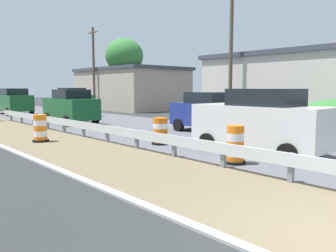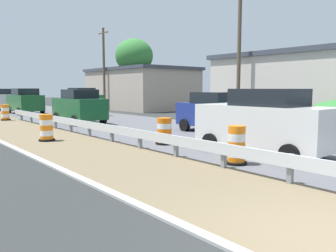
{
  "view_description": "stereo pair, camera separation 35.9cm",
  "coord_description": "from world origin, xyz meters",
  "px_view_note": "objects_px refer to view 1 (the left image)",
  "views": [
    {
      "loc": [
        -5.11,
        -1.97,
        2.22
      ],
      "look_at": [
        1.12,
        5.0,
        1.18
      ],
      "focal_mm": 36.57,
      "sensor_mm": 36.0,
      "label": 1
    },
    {
      "loc": [
        -4.84,
        -2.21,
        2.22
      ],
      "look_at": [
        1.12,
        5.0,
        1.18
      ],
      "focal_mm": 36.57,
      "sensor_mm": 36.0,
      "label": 2
    }
  ],
  "objects_px": {
    "traffic_barrel_close": "(160,132)",
    "traffic_barrel_mid": "(40,129)",
    "traffic_barrel_nearest": "(235,146)",
    "car_lead_near_lane": "(14,101)",
    "car_mid_far_lane": "(211,112)",
    "utility_pole_near": "(231,46)",
    "car_distant_b": "(71,107)",
    "car_trailing_near_lane": "(73,102)",
    "car_trailing_far_lane": "(261,121)",
    "utility_pole_mid": "(94,68)"
  },
  "relations": [
    {
      "from": "car_lead_near_lane",
      "to": "utility_pole_mid",
      "type": "bearing_deg",
      "value": -88.69
    },
    {
      "from": "traffic_barrel_mid",
      "to": "car_lead_near_lane",
      "type": "relative_size",
      "value": 0.25
    },
    {
      "from": "car_lead_near_lane",
      "to": "car_trailing_far_lane",
      "type": "height_order",
      "value": "car_trailing_far_lane"
    },
    {
      "from": "traffic_barrel_close",
      "to": "car_mid_far_lane",
      "type": "distance_m",
      "value": 4.52
    },
    {
      "from": "traffic_barrel_mid",
      "to": "car_lead_near_lane",
      "type": "distance_m",
      "value": 17.16
    },
    {
      "from": "car_distant_b",
      "to": "car_lead_near_lane",
      "type": "bearing_deg",
      "value": 1.66
    },
    {
      "from": "traffic_barrel_mid",
      "to": "utility_pole_mid",
      "type": "xyz_separation_m",
      "value": [
        12.09,
        16.74,
        3.75
      ]
    },
    {
      "from": "traffic_barrel_close",
      "to": "traffic_barrel_mid",
      "type": "bearing_deg",
      "value": 130.79
    },
    {
      "from": "traffic_barrel_close",
      "to": "utility_pole_near",
      "type": "relative_size",
      "value": 0.11
    },
    {
      "from": "traffic_barrel_nearest",
      "to": "car_trailing_near_lane",
      "type": "height_order",
      "value": "car_trailing_near_lane"
    },
    {
      "from": "car_trailing_far_lane",
      "to": "utility_pole_mid",
      "type": "bearing_deg",
      "value": -18.7
    },
    {
      "from": "traffic_barrel_nearest",
      "to": "car_mid_far_lane",
      "type": "bearing_deg",
      "value": 46.88
    },
    {
      "from": "car_mid_far_lane",
      "to": "utility_pole_mid",
      "type": "xyz_separation_m",
      "value": [
        4.45,
        19.39,
        3.25
      ]
    },
    {
      "from": "car_mid_far_lane",
      "to": "car_trailing_near_lane",
      "type": "bearing_deg",
      "value": -178.92
    },
    {
      "from": "traffic_barrel_close",
      "to": "car_trailing_near_lane",
      "type": "bearing_deg",
      "value": 75.26
    },
    {
      "from": "car_trailing_far_lane",
      "to": "car_distant_b",
      "type": "bearing_deg",
      "value": -0.43
    },
    {
      "from": "car_distant_b",
      "to": "utility_pole_near",
      "type": "distance_m",
      "value": 10.79
    },
    {
      "from": "car_trailing_near_lane",
      "to": "utility_pole_near",
      "type": "relative_size",
      "value": 0.47
    },
    {
      "from": "traffic_barrel_nearest",
      "to": "utility_pole_near",
      "type": "xyz_separation_m",
      "value": [
        9.5,
        7.64,
        4.32
      ]
    },
    {
      "from": "car_trailing_far_lane",
      "to": "utility_pole_mid",
      "type": "distance_m",
      "value": 25.65
    },
    {
      "from": "car_trailing_near_lane",
      "to": "car_distant_b",
      "type": "xyz_separation_m",
      "value": [
        -3.22,
        -6.19,
        -0.05
      ]
    },
    {
      "from": "traffic_barrel_nearest",
      "to": "car_distant_b",
      "type": "height_order",
      "value": "car_distant_b"
    },
    {
      "from": "traffic_barrel_nearest",
      "to": "traffic_barrel_mid",
      "type": "height_order",
      "value": "traffic_barrel_nearest"
    },
    {
      "from": "traffic_barrel_mid",
      "to": "car_trailing_far_lane",
      "type": "relative_size",
      "value": 0.24
    },
    {
      "from": "traffic_barrel_nearest",
      "to": "car_lead_near_lane",
      "type": "relative_size",
      "value": 0.25
    },
    {
      "from": "car_trailing_far_lane",
      "to": "car_distant_b",
      "type": "relative_size",
      "value": 1.03
    },
    {
      "from": "car_mid_far_lane",
      "to": "car_trailing_far_lane",
      "type": "bearing_deg",
      "value": -31.4
    },
    {
      "from": "utility_pole_near",
      "to": "car_trailing_far_lane",
      "type": "bearing_deg",
      "value": -136.38
    },
    {
      "from": "car_mid_far_lane",
      "to": "traffic_barrel_nearest",
      "type": "bearing_deg",
      "value": -42.46
    },
    {
      "from": "car_mid_far_lane",
      "to": "utility_pole_mid",
      "type": "relative_size",
      "value": 0.52
    },
    {
      "from": "traffic_barrel_nearest",
      "to": "car_mid_far_lane",
      "type": "relative_size",
      "value": 0.27
    },
    {
      "from": "traffic_barrel_nearest",
      "to": "traffic_barrel_mid",
      "type": "xyz_separation_m",
      "value": [
        -2.66,
        7.96,
        -0.0
      ]
    },
    {
      "from": "traffic_barrel_nearest",
      "to": "traffic_barrel_close",
      "type": "bearing_deg",
      "value": 81.22
    },
    {
      "from": "traffic_barrel_mid",
      "to": "car_mid_far_lane",
      "type": "distance_m",
      "value": 8.1
    },
    {
      "from": "car_lead_near_lane",
      "to": "car_trailing_near_lane",
      "type": "relative_size",
      "value": 1.02
    },
    {
      "from": "traffic_barrel_close",
      "to": "car_distant_b",
      "type": "xyz_separation_m",
      "value": [
        1.0,
        9.87,
        0.59
      ]
    },
    {
      "from": "car_trailing_far_lane",
      "to": "car_distant_b",
      "type": "xyz_separation_m",
      "value": [
        -0.25,
        13.61,
        -0.03
      ]
    },
    {
      "from": "traffic_barrel_nearest",
      "to": "car_lead_near_lane",
      "type": "distance_m",
      "value": 24.64
    },
    {
      "from": "traffic_barrel_mid",
      "to": "car_lead_near_lane",
      "type": "height_order",
      "value": "car_lead_near_lane"
    },
    {
      "from": "car_distant_b",
      "to": "utility_pole_near",
      "type": "relative_size",
      "value": 0.48
    },
    {
      "from": "traffic_barrel_nearest",
      "to": "car_lead_near_lane",
      "type": "height_order",
      "value": "car_lead_near_lane"
    },
    {
      "from": "car_lead_near_lane",
      "to": "utility_pole_near",
      "type": "bearing_deg",
      "value": -154.44
    },
    {
      "from": "traffic_barrel_mid",
      "to": "utility_pole_near",
      "type": "relative_size",
      "value": 0.12
    },
    {
      "from": "car_mid_far_lane",
      "to": "utility_pole_near",
      "type": "bearing_deg",
      "value": 117.92
    },
    {
      "from": "car_lead_near_lane",
      "to": "car_mid_far_lane",
      "type": "distance_m",
      "value": 19.58
    },
    {
      "from": "traffic_barrel_close",
      "to": "utility_pole_mid",
      "type": "relative_size",
      "value": 0.13
    },
    {
      "from": "car_trailing_near_lane",
      "to": "car_trailing_far_lane",
      "type": "height_order",
      "value": "car_trailing_near_lane"
    },
    {
      "from": "traffic_barrel_nearest",
      "to": "car_trailing_near_lane",
      "type": "bearing_deg",
      "value": 76.46
    },
    {
      "from": "car_distant_b",
      "to": "utility_pole_mid",
      "type": "xyz_separation_m",
      "value": [
        7.78,
        10.7,
        3.19
      ]
    },
    {
      "from": "traffic_barrel_nearest",
      "to": "car_lead_near_lane",
      "type": "xyz_separation_m",
      "value": [
        1.56,
        24.59,
        0.58
      ]
    }
  ]
}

